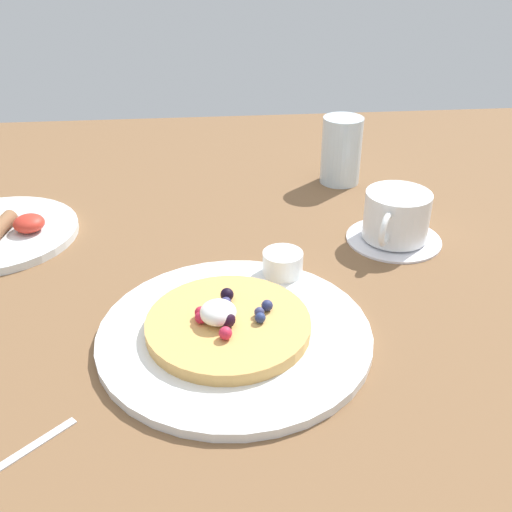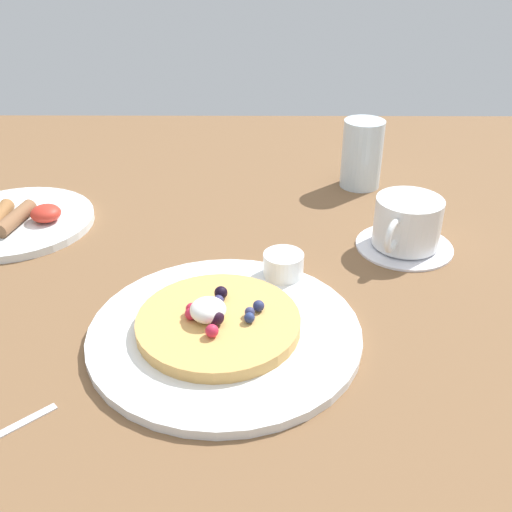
{
  "view_description": "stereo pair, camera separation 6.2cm",
  "coord_description": "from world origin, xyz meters",
  "px_view_note": "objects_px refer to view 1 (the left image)",
  "views": [
    {
      "loc": [
        0.01,
        -0.61,
        0.4
      ],
      "look_at": [
        0.07,
        -0.01,
        0.04
      ],
      "focal_mm": 42.03,
      "sensor_mm": 36.0,
      "label": 1
    },
    {
      "loc": [
        0.07,
        -0.61,
        0.4
      ],
      "look_at": [
        0.07,
        -0.01,
        0.04
      ],
      "focal_mm": 42.03,
      "sensor_mm": 36.0,
      "label": 2
    }
  ],
  "objects_px": {
    "coffee_cup": "(396,215)",
    "water_glass": "(341,150)",
    "pancake_plate": "(235,334)",
    "syrup_ramekin": "(283,264)",
    "coffee_saucer": "(394,238)"
  },
  "relations": [
    {
      "from": "pancake_plate",
      "to": "syrup_ramekin",
      "type": "relative_size",
      "value": 5.93
    },
    {
      "from": "pancake_plate",
      "to": "coffee_cup",
      "type": "bearing_deg",
      "value": 40.13
    },
    {
      "from": "syrup_ramekin",
      "to": "water_glass",
      "type": "height_order",
      "value": "water_glass"
    },
    {
      "from": "syrup_ramekin",
      "to": "water_glass",
      "type": "bearing_deg",
      "value": 65.52
    },
    {
      "from": "coffee_cup",
      "to": "coffee_saucer",
      "type": "bearing_deg",
      "value": 57.98
    },
    {
      "from": "coffee_saucer",
      "to": "water_glass",
      "type": "bearing_deg",
      "value": 98.39
    },
    {
      "from": "syrup_ramekin",
      "to": "coffee_cup",
      "type": "relative_size",
      "value": 0.44
    },
    {
      "from": "coffee_cup",
      "to": "water_glass",
      "type": "bearing_deg",
      "value": 98.11
    },
    {
      "from": "coffee_cup",
      "to": "water_glass",
      "type": "relative_size",
      "value": 1.01
    },
    {
      "from": "pancake_plate",
      "to": "syrup_ramekin",
      "type": "distance_m",
      "value": 0.13
    },
    {
      "from": "syrup_ramekin",
      "to": "water_glass",
      "type": "relative_size",
      "value": 0.45
    },
    {
      "from": "syrup_ramekin",
      "to": "coffee_saucer",
      "type": "relative_size",
      "value": 0.38
    },
    {
      "from": "pancake_plate",
      "to": "water_glass",
      "type": "bearing_deg",
      "value": 63.55
    },
    {
      "from": "coffee_cup",
      "to": "pancake_plate",
      "type": "bearing_deg",
      "value": -139.87
    },
    {
      "from": "pancake_plate",
      "to": "coffee_saucer",
      "type": "distance_m",
      "value": 0.3
    }
  ]
}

